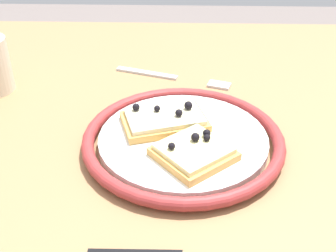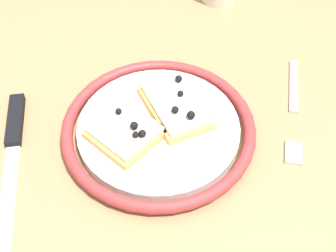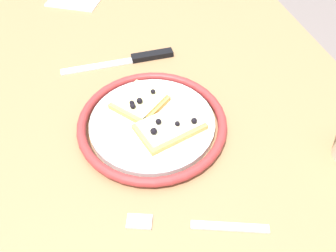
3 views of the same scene
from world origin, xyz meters
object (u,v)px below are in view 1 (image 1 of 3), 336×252
plate (183,140)px  fork (173,77)px  dining_table (218,225)px  pizza_slice_near (165,120)px  pizza_slice_far (194,152)px

plate → fork: bearing=-175.1°
dining_table → pizza_slice_near: bearing=-140.1°
dining_table → fork: (-0.26, -0.06, 0.08)m
plate → pizza_slice_near: 0.04m
fork → pizza_slice_far: bearing=6.9°
pizza_slice_near → fork: size_ratio=0.64×
plate → pizza_slice_near: bearing=-137.1°
pizza_slice_near → fork: (-0.17, 0.01, -0.02)m
fork → plate: bearing=4.9°
pizza_slice_near → pizza_slice_far: (0.07, 0.04, -0.00)m
dining_table → pizza_slice_near: pizza_slice_near is taller
pizza_slice_far → dining_table: bearing=66.8°
dining_table → pizza_slice_far: bearing=-113.2°
pizza_slice_far → fork: (-0.24, -0.03, -0.02)m
dining_table → pizza_slice_near: (-0.09, -0.07, 0.11)m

